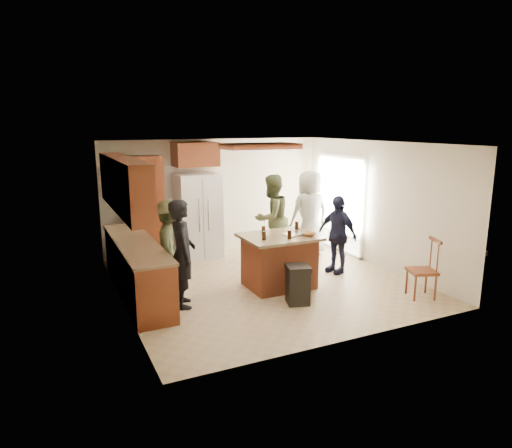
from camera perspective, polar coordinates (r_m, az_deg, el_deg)
name	(u,v)px	position (r m, az deg, el deg)	size (l,w,h in m)	color
room_shell	(393,204)	(11.89, 16.72, 2.42)	(8.00, 5.20, 5.00)	tan
person_front_left	(182,254)	(7.17, -9.19, -3.68)	(0.62, 0.45, 1.71)	black
person_behind_left	(272,218)	(9.46, 1.95, 0.74)	(0.88, 0.54, 1.82)	#3C4327
person_behind_right	(309,213)	(9.92, 6.69, 1.33)	(0.91, 0.59, 1.86)	gray
person_side_right	(337,234)	(8.86, 10.09, -1.29)	(0.88, 0.45, 1.50)	#191B33
person_counter	(171,244)	(8.07, -10.61, -2.42)	(1.01, 0.47, 1.57)	#313620
left_cabinetry	(132,240)	(7.77, -15.19, -1.90)	(0.64, 3.00, 2.30)	maroon
back_wall_units	(160,195)	(9.60, -11.93, 3.51)	(1.80, 0.60, 2.45)	maroon
refrigerator	(198,216)	(9.82, -7.25, 1.03)	(0.90, 0.76, 1.80)	white
kitchen_island	(279,261)	(8.03, 2.90, -4.59)	(1.28, 1.03, 0.93)	#A14729
island_items	(293,233)	(7.91, 4.63, -1.14)	(1.01, 0.69, 0.15)	silver
trash_bin	(298,284)	(7.35, 5.25, -7.52)	(0.44, 0.44, 0.63)	black
spindle_chair	(423,271)	(8.02, 20.16, -5.53)	(0.54, 0.54, 0.99)	maroon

